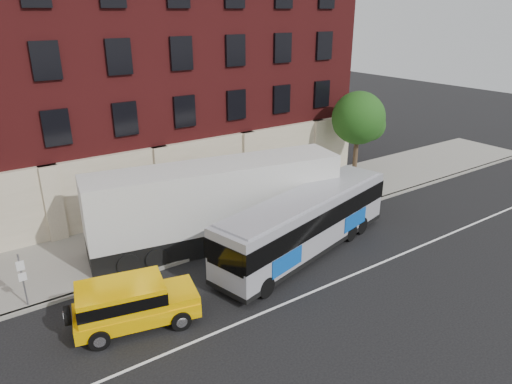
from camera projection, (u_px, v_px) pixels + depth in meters
ground at (286, 312)px, 18.71m from camera, size 120.00×120.00×0.00m
sidewalk at (186, 230)px, 25.58m from camera, size 60.00×6.00×0.15m
kerb at (213, 251)px, 23.28m from camera, size 60.00×0.25×0.15m
lane_line at (279, 306)px, 19.09m from camera, size 60.00×0.12×0.01m
building at (122, 75)px, 28.91m from camera, size 30.00×12.10×15.00m
sign_pole at (23, 278)px, 18.40m from camera, size 0.30×0.20×2.50m
street_tree at (359, 120)px, 31.53m from camera, size 3.60×3.60×6.20m
city_bus at (306, 221)px, 22.78m from camera, size 11.52×5.09×3.09m
yellow_suv at (130, 302)px, 17.55m from camera, size 5.02×2.91×1.87m
shipping_container at (217, 205)px, 23.58m from camera, size 13.13×4.81×4.29m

